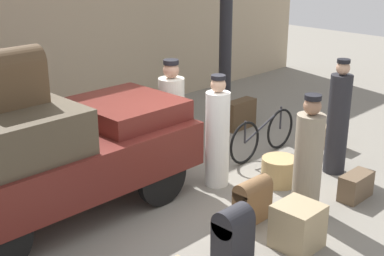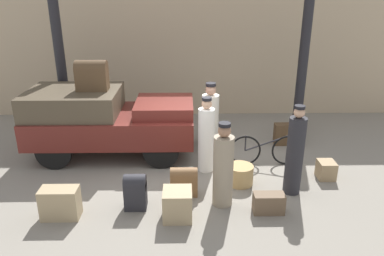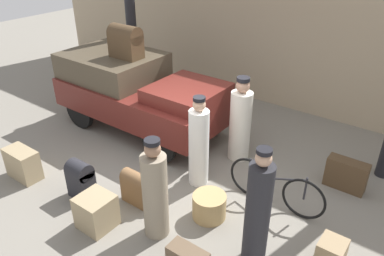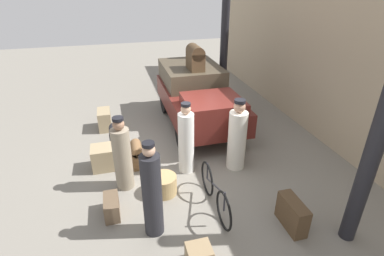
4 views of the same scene
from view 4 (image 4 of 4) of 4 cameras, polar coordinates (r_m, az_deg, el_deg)
ground_plane at (r=7.74m, az=-1.82°, el=-5.78°), size 30.00×30.00×0.00m
station_building_facade at (r=8.63m, az=25.87°, el=11.41°), size 16.00×0.15×4.50m
canopy_pillar_left at (r=10.59m, az=6.08°, el=14.24°), size 0.27×0.27×3.71m
canopy_pillar_right at (r=5.37m, az=31.43°, el=-3.26°), size 0.27×0.27×3.71m
truck at (r=9.18m, az=1.02°, el=6.40°), size 3.99×1.89×1.66m
bicycle at (r=6.05m, az=4.39°, el=-12.24°), size 1.75×0.04×0.79m
wicker_basket at (r=6.54m, az=-5.40°, el=-10.70°), size 0.56×0.56×0.43m
porter_carrying_trunk at (r=6.55m, az=-13.11°, el=-5.32°), size 0.39×0.39×1.69m
porter_lifting_near_truck at (r=7.10m, az=8.59°, el=-1.87°), size 0.43×0.43×1.76m
porter_with_bicycle at (r=6.89m, az=-1.13°, el=-2.49°), size 0.37×0.37×1.75m
porter_standing_middle at (r=5.30m, az=-7.62°, el=-12.23°), size 0.35×0.35×1.88m
trunk_umber_medium at (r=9.44m, az=-16.30°, el=1.55°), size 0.69×0.37×0.59m
trunk_barrel_dark at (r=8.20m, az=-14.24°, el=-1.64°), size 0.41×0.34×0.71m
suitcase_black_upright at (r=6.02m, az=18.56°, el=-15.28°), size 0.71×0.27×0.58m
suitcase_small_leather at (r=7.56m, az=-16.60°, el=-5.43°), size 0.53×0.52×0.56m
trunk_large_brown at (r=6.22m, az=-15.04°, el=-14.27°), size 0.58×0.28×0.39m
suitcase_tan_flat at (r=7.43m, az=-10.43°, el=-4.89°), size 0.55×0.26×0.61m
trunk_on_truck_roof at (r=9.08m, az=0.63°, el=13.36°), size 0.74×0.40×0.72m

